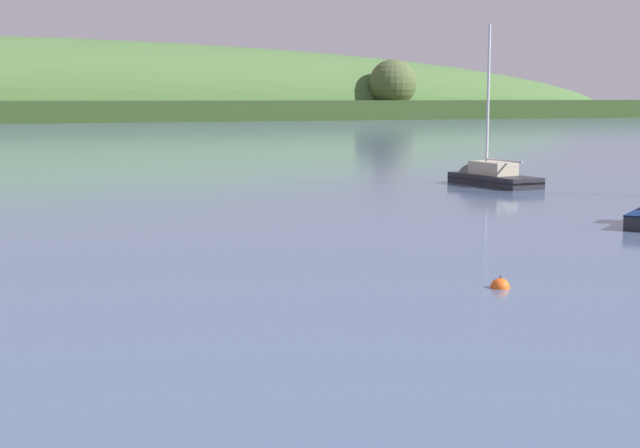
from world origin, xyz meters
The scene contains 2 objects.
sailboat_midwater_white centered at (20.39, 62.09, 0.28)m, with size 3.62×8.80×12.61m.
mooring_buoy_midchannel centered at (1.50, 29.45, 0.00)m, with size 0.65×0.65×0.73m.
Camera 1 is at (-15.07, 2.82, 6.26)m, focal length 53.27 mm.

